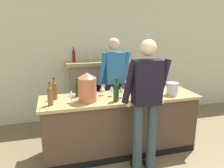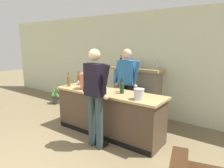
{
  "view_description": "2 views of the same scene",
  "coord_description": "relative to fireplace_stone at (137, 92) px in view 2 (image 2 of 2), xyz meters",
  "views": [
    {
      "loc": [
        -0.96,
        -1.05,
        1.97
      ],
      "look_at": [
        -0.07,
        2.19,
        1.11
      ],
      "focal_mm": 35.0,
      "sensor_mm": 36.0,
      "label": 1
    },
    {
      "loc": [
        2.51,
        -1.18,
        1.94
      ],
      "look_at": [
        0.03,
        2.19,
        1.08
      ],
      "focal_mm": 32.0,
      "sensor_mm": 36.0,
      "label": 2
    }
  ],
  "objects": [
    {
      "name": "person_customer",
      "position": [
        0.22,
        -1.94,
        0.36
      ],
      "size": [
        0.66,
        0.32,
        1.84
      ],
      "color": "#2F4144",
      "rests_on": "ground_plane"
    },
    {
      "name": "wine_glass_near_bucket",
      "position": [
        -0.71,
        -1.45,
        0.4
      ],
      "size": [
        0.07,
        0.07,
        0.19
      ],
      "color": "silver",
      "rests_on": "bar_counter"
    },
    {
      "name": "copper_dispenser",
      "position": [
        -0.48,
        -1.45,
        0.49
      ],
      "size": [
        0.27,
        0.31,
        0.43
      ],
      "color": "#BA6342",
      "rests_on": "bar_counter"
    },
    {
      "name": "wine_bottle_burgundy_dark",
      "position": [
        0.38,
        -1.31,
        0.4
      ],
      "size": [
        0.08,
        0.08,
        0.27
      ],
      "color": "#1B401B",
      "rests_on": "bar_counter"
    },
    {
      "name": "wine_glass_back_row",
      "position": [
        -0.07,
        -1.31,
        0.4
      ],
      "size": [
        0.08,
        0.08,
        0.17
      ],
      "color": "silver",
      "rests_on": "bar_counter"
    },
    {
      "name": "bar_counter",
      "position": [
        0.06,
        -1.34,
        -0.19
      ],
      "size": [
        2.46,
        0.72,
        0.94
      ],
      "color": "#4D3A2A",
      "rests_on": "ground_plane"
    },
    {
      "name": "wine_glass_front_left",
      "position": [
        -0.2,
        -1.21,
        0.39
      ],
      "size": [
        0.09,
        0.09,
        0.17
      ],
      "color": "silver",
      "rests_on": "bar_counter"
    },
    {
      "name": "fireplace_stone",
      "position": [
        0.0,
        0.0,
        0.0
      ],
      "size": [
        1.38,
        0.52,
        1.62
      ],
      "color": "gray",
      "rests_on": "ground_plane"
    },
    {
      "name": "person_bartender",
      "position": [
        0.12,
        -0.73,
        0.34
      ],
      "size": [
        0.65,
        0.36,
        1.81
      ],
      "color": "black",
      "rests_on": "ground_plane"
    },
    {
      "name": "wall_back_panel",
      "position": [
        0.02,
        0.26,
        0.71
      ],
      "size": [
        12.0,
        0.07,
        2.75
      ],
      "color": "beige",
      "rests_on": "ground_plane"
    },
    {
      "name": "ice_bucket_steel",
      "position": [
        0.87,
        -1.49,
        0.37
      ],
      "size": [
        0.2,
        0.2,
        0.2
      ],
      "color": "silver",
      "rests_on": "bar_counter"
    },
    {
      "name": "wine_bottle_cabernet_heavy",
      "position": [
        -1.0,
        -1.48,
        0.42
      ],
      "size": [
        0.07,
        0.07,
        0.33
      ],
      "color": "brown",
      "rests_on": "bar_counter"
    },
    {
      "name": "wine_bottle_merlot_tall",
      "position": [
        0.3,
        -1.21,
        0.4
      ],
      "size": [
        0.07,
        0.07,
        0.29
      ],
      "color": "#521521",
      "rests_on": "bar_counter"
    },
    {
      "name": "wine_bottle_riesling_slim",
      "position": [
        -0.08,
        -1.56,
        0.42
      ],
      "size": [
        0.08,
        0.08,
        0.33
      ],
      "color": "#1D401B",
      "rests_on": "bar_counter"
    },
    {
      "name": "potted_plant_corner",
      "position": [
        -2.66,
        -0.55,
        -0.35
      ],
      "size": [
        0.47,
        0.47,
        0.67
      ],
      "color": "#444D3D",
      "rests_on": "ground_plane"
    },
    {
      "name": "wine_bottle_chardonnay_pale",
      "position": [
        -0.59,
        -1.17,
        0.4
      ],
      "size": [
        0.08,
        0.08,
        0.29
      ],
      "color": "#123C15",
      "rests_on": "bar_counter"
    },
    {
      "name": "wine_glass_front_right",
      "position": [
        0.05,
        -1.41,
        0.4
      ],
      "size": [
        0.08,
        0.08,
        0.18
      ],
      "color": "silver",
      "rests_on": "bar_counter"
    },
    {
      "name": "wine_bottle_rose_blush",
      "position": [
        -0.93,
        -1.22,
        0.42
      ],
      "size": [
        0.07,
        0.07,
        0.33
      ],
      "color": "brown",
      "rests_on": "bar_counter"
    }
  ]
}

